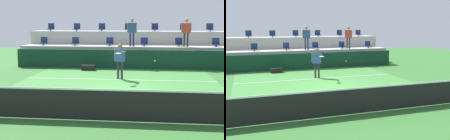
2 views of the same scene
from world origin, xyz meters
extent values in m
plane|color=#336B2D|center=(0.00, 0.00, 0.00)|extent=(40.00, 40.00, 0.00)
cube|color=#3D7F38|center=(0.00, 1.00, 0.00)|extent=(9.00, 10.00, 0.01)
cube|color=white|center=(0.00, 2.40, 0.01)|extent=(9.00, 0.06, 0.00)
cube|color=black|center=(0.00, -4.00, 0.46)|extent=(10.40, 0.01, 0.87)
cube|color=white|center=(0.00, -4.00, 0.89)|extent=(10.40, 0.02, 0.05)
cube|color=#0F3323|center=(0.00, 6.00, 0.55)|extent=(13.00, 0.16, 1.10)
cube|color=#ADAAA3|center=(0.00, 7.30, 0.62)|extent=(13.00, 1.80, 1.25)
cube|color=#ADAAA3|center=(0.00, 9.10, 1.05)|extent=(13.00, 1.80, 2.10)
cylinder|color=#2D2D33|center=(-5.29, 7.15, 1.30)|extent=(0.08, 0.08, 0.10)
cube|color=navy|center=(-5.29, 7.15, 1.37)|extent=(0.44, 0.40, 0.04)
cube|color=navy|center=(-5.29, 7.33, 1.58)|extent=(0.44, 0.04, 0.38)
cylinder|color=#2D2D33|center=(-3.24, 7.15, 1.30)|extent=(0.08, 0.08, 0.10)
cube|color=navy|center=(-3.24, 7.15, 1.37)|extent=(0.44, 0.40, 0.04)
cube|color=navy|center=(-3.24, 7.33, 1.58)|extent=(0.44, 0.04, 0.38)
cylinder|color=#2D2D33|center=(-1.05, 7.15, 1.30)|extent=(0.08, 0.08, 0.10)
cube|color=navy|center=(-1.05, 7.15, 1.37)|extent=(0.44, 0.40, 0.04)
cube|color=navy|center=(-1.05, 7.33, 1.58)|extent=(0.44, 0.04, 0.38)
cylinder|color=#2D2D33|center=(1.08, 7.15, 1.30)|extent=(0.08, 0.08, 0.10)
cube|color=navy|center=(1.08, 7.15, 1.37)|extent=(0.44, 0.40, 0.04)
cube|color=navy|center=(1.08, 7.33, 1.58)|extent=(0.44, 0.04, 0.38)
cylinder|color=#2D2D33|center=(3.16, 7.15, 1.30)|extent=(0.08, 0.08, 0.10)
cube|color=navy|center=(3.16, 7.15, 1.37)|extent=(0.44, 0.40, 0.04)
cube|color=navy|center=(3.16, 7.33, 1.58)|extent=(0.44, 0.04, 0.38)
cylinder|color=#2D2D33|center=(5.34, 7.15, 1.30)|extent=(0.08, 0.08, 0.10)
cube|color=navy|center=(5.34, 7.15, 1.37)|extent=(0.44, 0.40, 0.04)
cube|color=navy|center=(5.34, 7.33, 1.58)|extent=(0.44, 0.04, 0.38)
cylinder|color=#2D2D33|center=(-5.35, 8.95, 2.15)|extent=(0.08, 0.08, 0.10)
cube|color=navy|center=(-5.35, 8.95, 2.22)|extent=(0.44, 0.40, 0.04)
cube|color=navy|center=(-5.35, 9.13, 2.43)|extent=(0.44, 0.04, 0.38)
cylinder|color=#2D2D33|center=(-3.54, 8.95, 2.15)|extent=(0.08, 0.08, 0.10)
cube|color=navy|center=(-3.54, 8.95, 2.22)|extent=(0.44, 0.40, 0.04)
cube|color=navy|center=(-3.54, 9.13, 2.43)|extent=(0.44, 0.04, 0.38)
cylinder|color=#2D2D33|center=(-1.82, 8.95, 2.15)|extent=(0.08, 0.08, 0.10)
cube|color=navy|center=(-1.82, 8.95, 2.22)|extent=(0.44, 0.40, 0.04)
cube|color=navy|center=(-1.82, 9.13, 2.43)|extent=(0.44, 0.04, 0.38)
cylinder|color=#2D2D33|center=(-0.04, 8.95, 2.15)|extent=(0.08, 0.08, 0.10)
cube|color=navy|center=(-0.04, 8.95, 2.22)|extent=(0.44, 0.40, 0.04)
cube|color=navy|center=(-0.04, 9.13, 2.43)|extent=(0.44, 0.04, 0.38)
cylinder|color=#2D2D33|center=(1.74, 8.95, 2.15)|extent=(0.08, 0.08, 0.10)
cube|color=navy|center=(1.74, 8.95, 2.22)|extent=(0.44, 0.40, 0.04)
cube|color=navy|center=(1.74, 9.13, 2.43)|extent=(0.44, 0.04, 0.38)
cylinder|color=#2D2D33|center=(3.60, 8.95, 2.15)|extent=(0.08, 0.08, 0.10)
cube|color=navy|center=(3.60, 8.95, 2.22)|extent=(0.44, 0.40, 0.04)
cube|color=navy|center=(3.60, 9.13, 2.43)|extent=(0.44, 0.04, 0.38)
cylinder|color=#2D2D33|center=(5.29, 8.95, 2.15)|extent=(0.08, 0.08, 0.10)
cube|color=navy|center=(5.29, 8.95, 2.22)|extent=(0.44, 0.40, 0.04)
cube|color=navy|center=(5.29, 9.13, 2.43)|extent=(0.44, 0.04, 0.38)
cylinder|color=#2D2D33|center=(-0.10, 2.66, 0.42)|extent=(0.13, 0.13, 0.84)
cylinder|color=#2D2D33|center=(0.09, 2.61, 0.42)|extent=(0.13, 0.13, 0.84)
cube|color=#2D4C8C|center=(-0.01, 2.63, 1.14)|extent=(0.49, 0.29, 0.59)
sphere|color=#846047|center=(-0.01, 2.63, 1.59)|extent=(0.28, 0.28, 0.23)
cylinder|color=#846047|center=(-0.26, 2.70, 1.15)|extent=(0.09, 0.09, 0.56)
cylinder|color=#846047|center=(0.18, 2.31, 1.33)|extent=(0.21, 0.53, 0.07)
cylinder|color=black|center=(0.08, 1.96, 1.33)|extent=(0.10, 0.26, 0.04)
ellipsoid|color=silver|center=(0.01, 1.69, 1.33)|extent=(0.33, 0.38, 0.03)
cylinder|color=navy|center=(0.24, 6.85, 1.66)|extent=(0.11, 0.11, 0.83)
cylinder|color=navy|center=(0.43, 6.85, 1.66)|extent=(0.11, 0.11, 0.83)
cube|color=#2D4C8C|center=(0.34, 6.85, 2.37)|extent=(0.45, 0.18, 0.58)
sphere|color=#A87A5B|center=(0.34, 6.85, 2.82)|extent=(0.22, 0.22, 0.22)
cylinder|color=#A87A5B|center=(0.08, 6.85, 2.38)|extent=(0.07, 0.07, 0.55)
cylinder|color=#A87A5B|center=(0.59, 6.85, 2.38)|extent=(0.07, 0.07, 0.55)
cylinder|color=#2D2D33|center=(3.44, 6.86, 1.66)|extent=(0.12, 0.12, 0.82)
cylinder|color=#2D2D33|center=(3.63, 6.84, 1.66)|extent=(0.12, 0.12, 0.82)
cube|color=red|center=(3.53, 6.85, 2.36)|extent=(0.45, 0.21, 0.58)
sphere|color=#A87A5B|center=(3.53, 6.85, 2.80)|extent=(0.24, 0.24, 0.22)
cylinder|color=#A87A5B|center=(3.28, 6.87, 2.37)|extent=(0.07, 0.07, 0.54)
cylinder|color=#A87A5B|center=(3.79, 6.83, 2.37)|extent=(0.07, 0.07, 0.54)
sphere|color=#CCE033|center=(1.64, 2.31, 0.94)|extent=(0.07, 0.07, 0.07)
cube|color=black|center=(-2.03, 5.14, 0.15)|extent=(0.76, 0.28, 0.30)
camera|label=1|loc=(1.34, -12.48, 2.75)|focal=51.32mm
camera|label=2|loc=(-3.77, -12.01, 2.94)|focal=43.04mm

